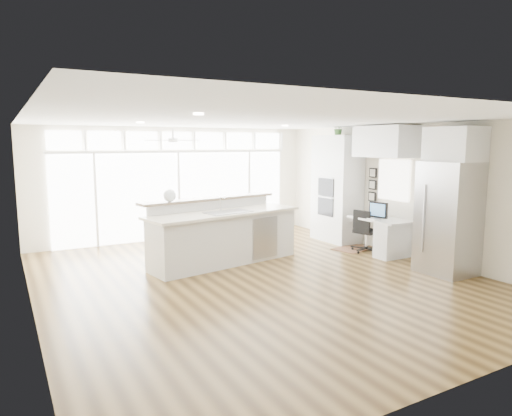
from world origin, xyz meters
TOP-DOWN VIEW (x-y plane):
  - floor at (0.00, 0.00)m, footprint 7.00×8.00m
  - ceiling at (0.00, 0.00)m, footprint 7.00×8.00m
  - wall_back at (0.00, 4.00)m, footprint 7.00×0.04m
  - wall_front at (0.00, -4.00)m, footprint 7.00×0.04m
  - wall_left at (-3.50, 0.00)m, footprint 0.04×8.00m
  - wall_right at (3.50, 0.00)m, footprint 0.04×8.00m
  - glass_wall at (0.00, 3.94)m, footprint 5.80×0.06m
  - transom_row at (0.00, 3.94)m, footprint 5.90×0.06m
  - desk_window at (3.46, 0.30)m, footprint 0.04×0.85m
  - ceiling_fan at (-0.50, 2.80)m, footprint 1.16×1.16m
  - recessed_lights at (0.00, 0.20)m, footprint 3.40×3.00m
  - oven_cabinet at (3.17, 1.80)m, footprint 0.64×1.20m
  - desk_nook at (3.13, 0.30)m, footprint 0.72×1.30m
  - upper_cabinets at (3.17, 0.30)m, footprint 0.64×1.30m
  - refrigerator at (3.11, -1.35)m, footprint 0.76×0.90m
  - fridge_cabinet at (3.17, -1.35)m, footprint 0.64×0.90m
  - framed_photos at (3.46, 0.92)m, footprint 0.06×0.22m
  - kitchen_island at (-0.05, 1.23)m, footprint 3.28×1.70m
  - rug at (2.94, 0.92)m, footprint 0.96×0.78m
  - office_chair at (3.02, 0.59)m, footprint 0.57×0.54m
  - fishbowl at (-1.06, 1.46)m, footprint 0.24×0.24m
  - monitor at (3.05, 0.30)m, footprint 0.15×0.45m
  - keyboard at (2.88, 0.30)m, footprint 0.16×0.35m
  - potted_plant at (3.17, 1.80)m, footprint 0.31×0.34m

SIDE VIEW (x-z plane):
  - floor at x=0.00m, z-range -0.02..0.00m
  - rug at x=2.94m, z-range 0.00..0.01m
  - desk_nook at x=3.13m, z-range 0.00..0.76m
  - office_chair at x=3.02m, z-range 0.00..0.91m
  - kitchen_island at x=-0.05m, z-range 0.00..1.24m
  - keyboard at x=2.88m, z-range 0.76..0.78m
  - monitor at x=3.05m, z-range 0.76..1.13m
  - refrigerator at x=3.11m, z-range 0.00..2.00m
  - glass_wall at x=0.00m, z-range 0.01..2.09m
  - oven_cabinet at x=3.17m, z-range 0.00..2.50m
  - wall_back at x=0.00m, z-range 0.00..2.70m
  - wall_front at x=0.00m, z-range 0.00..2.70m
  - wall_left at x=-3.50m, z-range 0.00..2.70m
  - wall_right at x=3.50m, z-range 0.00..2.70m
  - fishbowl at x=-1.06m, z-range 1.24..1.48m
  - framed_photos at x=3.46m, z-range 1.00..1.80m
  - desk_window at x=3.46m, z-range 1.12..1.98m
  - fridge_cabinet at x=3.17m, z-range 2.00..2.60m
  - upper_cabinets at x=3.17m, z-range 2.03..2.67m
  - transom_row at x=0.00m, z-range 2.18..2.58m
  - ceiling_fan at x=-0.50m, z-range 2.32..2.64m
  - potted_plant at x=3.17m, z-range 2.50..2.76m
  - recessed_lights at x=0.00m, z-range 2.67..2.69m
  - ceiling at x=0.00m, z-range 2.69..2.71m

